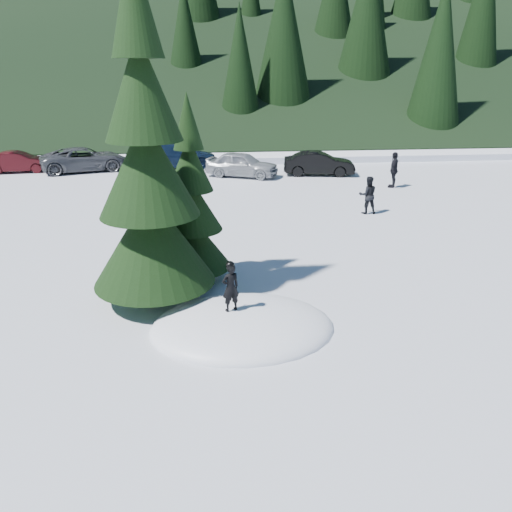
{
  "coord_description": "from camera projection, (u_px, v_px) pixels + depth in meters",
  "views": [
    {
      "loc": [
        -0.75,
        -10.72,
        5.91
      ],
      "look_at": [
        0.54,
        2.03,
        1.1
      ],
      "focal_mm": 35.0,
      "sensor_mm": 36.0,
      "label": 1
    }
  ],
  "objects": [
    {
      "name": "car_2",
      "position": [
        85.0,
        159.0,
        30.63
      ],
      "size": [
        5.68,
        3.81,
        1.45
      ],
      "primitive_type": "imported",
      "rotation": [
        0.0,
        0.0,
        1.87
      ],
      "color": "#44464B",
      "rests_on": "ground"
    },
    {
      "name": "car_1",
      "position": [
        18.0,
        162.0,
        30.29
      ],
      "size": [
        3.94,
        1.75,
        1.26
      ],
      "primitive_type": "imported",
      "rotation": [
        0.0,
        0.0,
        1.68
      ],
      "color": "#35090D",
      "rests_on": "ground"
    },
    {
      "name": "car_4",
      "position": [
        242.0,
        164.0,
        28.98
      ],
      "size": [
        4.54,
        3.21,
        1.44
      ],
      "primitive_type": "imported",
      "rotation": [
        0.0,
        0.0,
        1.17
      ],
      "color": "#94989D",
      "rests_on": "ground"
    },
    {
      "name": "adult_0",
      "position": [
        368.0,
        195.0,
        21.51
      ],
      "size": [
        0.82,
        0.65,
        1.63
      ],
      "primitive_type": "imported",
      "rotation": [
        0.0,
        0.0,
        3.1
      ],
      "color": "black",
      "rests_on": "ground"
    },
    {
      "name": "adult_1",
      "position": [
        394.0,
        170.0,
        26.27
      ],
      "size": [
        0.93,
        1.18,
        1.87
      ],
      "primitive_type": "imported",
      "rotation": [
        0.0,
        0.0,
        4.2
      ],
      "color": "black",
      "rests_on": "ground"
    },
    {
      "name": "spruce_tall",
      "position": [
        148.0,
        180.0,
        12.43
      ],
      "size": [
        3.2,
        3.2,
        8.6
      ],
      "color": "black",
      "rests_on": "ground"
    },
    {
      "name": "car_5",
      "position": [
        319.0,
        163.0,
        29.45
      ],
      "size": [
        4.32,
        2.06,
        1.37
      ],
      "primitive_type": "imported",
      "rotation": [
        0.0,
        0.0,
        1.42
      ],
      "color": "black",
      "rests_on": "ground"
    },
    {
      "name": "forest_hillside",
      "position": [
        207.0,
        9.0,
        58.04
      ],
      "size": [
        200.0,
        60.0,
        25.0
      ],
      "primitive_type": null,
      "color": "black",
      "rests_on": "ground"
    },
    {
      "name": "snow_mound",
      "position": [
        242.0,
        328.0,
        12.13
      ],
      "size": [
        4.48,
        3.52,
        0.96
      ],
      "primitive_type": "ellipsoid",
      "color": "white",
      "rests_on": "ground"
    },
    {
      "name": "spruce_short",
      "position": [
        192.0,
        211.0,
        14.26
      ],
      "size": [
        2.2,
        2.2,
        5.37
      ],
      "color": "black",
      "rests_on": "ground"
    },
    {
      "name": "car_3",
      "position": [
        176.0,
        155.0,
        31.82
      ],
      "size": [
        5.21,
        2.16,
        1.51
      ],
      "primitive_type": "imported",
      "rotation": [
        0.0,
        0.0,
        1.56
      ],
      "color": "#0D1B32",
      "rests_on": "ground"
    },
    {
      "name": "ground",
      "position": [
        242.0,
        328.0,
        12.13
      ],
      "size": [
        200.0,
        200.0,
        0.0
      ],
      "primitive_type": "plane",
      "color": "white",
      "rests_on": "ground"
    },
    {
      "name": "child_skier",
      "position": [
        231.0,
        288.0,
        11.77
      ],
      "size": [
        0.51,
        0.43,
        1.19
      ],
      "primitive_type": "imported",
      "rotation": [
        0.0,
        0.0,
        3.54
      ],
      "color": "black",
      "rests_on": "snow_mound"
    }
  ]
}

